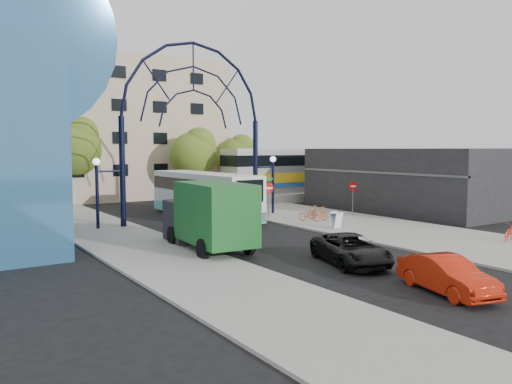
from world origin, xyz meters
TOP-DOWN VIEW (x-y plane):
  - ground at (0.00, 0.00)m, footprint 120.00×120.00m
  - sidewalk_east at (8.00, 4.00)m, footprint 8.00×56.00m
  - plaza_west at (-6.50, 6.00)m, footprint 5.00×50.00m
  - gateway_arch at (0.00, 14.00)m, footprint 13.64×0.44m
  - stop_sign at (4.80, 12.00)m, footprint 0.80×0.07m
  - do_not_enter_sign at (11.00, 10.00)m, footprint 0.76×0.07m
  - street_name_sign at (5.20, 12.60)m, footprint 0.70×0.70m
  - sandwich_board at (5.60, 5.98)m, footprint 0.55×0.61m
  - commercial_block_east at (16.00, 10.00)m, footprint 6.00×16.00m
  - apartment_block at (2.00, 34.97)m, footprint 20.00×12.10m
  - train_platform at (20.00, 22.00)m, footprint 32.00×5.00m
  - train_car at (20.00, 22.00)m, footprint 25.10×3.05m
  - tree_north_a at (6.12, 25.93)m, footprint 4.48×4.48m
  - tree_north_b at (-3.88, 29.93)m, footprint 5.12×5.12m
  - tree_north_c at (12.12, 27.93)m, footprint 4.16×4.16m
  - city_bus at (1.44, 15.37)m, footprint 2.97×11.90m
  - green_truck at (-3.83, 5.11)m, footprint 3.00×6.81m
  - black_suv at (-0.24, -1.13)m, footprint 3.46×5.07m
  - red_sedan at (-0.63, -6.12)m, footprint 2.32×4.12m
  - bike_near_a at (6.07, 9.10)m, footprint 1.15×1.73m
  - bike_near_b at (6.96, 9.23)m, footprint 0.90×1.71m
  - bike_far_a at (10.25, -2.28)m, footprint 1.74×1.01m

SIDE VIEW (x-z plane):
  - ground at x=0.00m, z-range 0.00..0.00m
  - sidewalk_east at x=8.00m, z-range 0.00..0.12m
  - plaza_west at x=-6.50m, z-range 0.00..0.12m
  - train_platform at x=20.00m, z-range 0.00..0.80m
  - bike_near_a at x=6.07m, z-range 0.12..0.98m
  - bike_far_a at x=10.25m, z-range 0.12..0.98m
  - bike_near_b at x=6.96m, z-range 0.12..1.11m
  - red_sedan at x=-0.63m, z-range 0.00..1.29m
  - black_suv at x=-0.24m, z-range 0.00..1.29m
  - sandwich_board at x=5.60m, z-range 0.25..1.24m
  - green_truck at x=-3.83m, z-range 0.00..3.35m
  - city_bus at x=1.44m, z-range 0.07..3.33m
  - do_not_enter_sign at x=11.00m, z-range 0.74..3.22m
  - stop_sign at x=4.80m, z-range 0.74..3.24m
  - street_name_sign at x=5.20m, z-range 0.73..3.53m
  - commercial_block_east at x=16.00m, z-range 0.00..5.00m
  - train_car at x=20.00m, z-range 0.80..5.00m
  - tree_north_c at x=12.12m, z-range 1.03..7.53m
  - tree_north_a at x=6.12m, z-range 1.11..8.11m
  - tree_north_b at x=-3.88m, z-range 1.27..9.27m
  - apartment_block at x=2.00m, z-range 0.00..14.00m
  - gateway_arch at x=0.00m, z-range 2.51..14.61m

